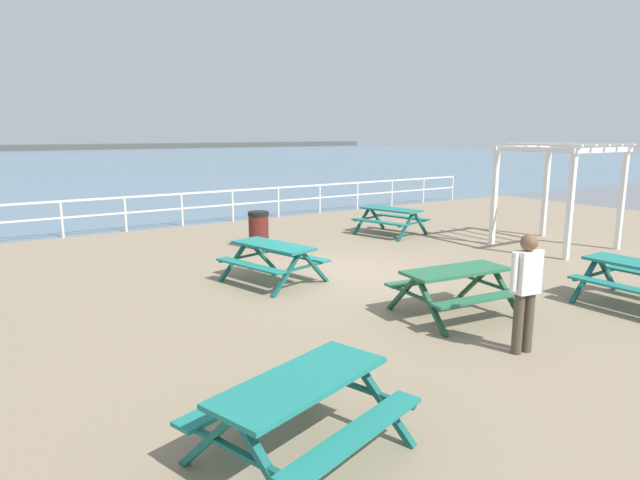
# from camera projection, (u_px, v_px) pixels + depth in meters

# --- Properties ---
(ground_plane) EXTENTS (30.00, 24.00, 0.20)m
(ground_plane) POSITION_uv_depth(u_px,v_px,m) (347.00, 278.00, 11.75)
(ground_plane) COLOR gray
(sea_band) EXTENTS (142.00, 90.00, 0.01)m
(sea_band) POSITION_uv_depth(u_px,v_px,m) (37.00, 162.00, 54.87)
(sea_band) COLOR slate
(sea_band) RESTS_ON ground
(distant_shoreline) EXTENTS (142.00, 6.00, 1.80)m
(distant_shoreline) POSITION_uv_depth(u_px,v_px,m) (4.00, 151.00, 90.03)
(distant_shoreline) COLOR #4C4C47
(distant_shoreline) RESTS_ON ground
(seaward_railing) EXTENTS (23.07, 0.07, 1.08)m
(seaward_railing) POSITION_uv_depth(u_px,v_px,m) (208.00, 201.00, 17.92)
(seaward_railing) COLOR white
(seaward_railing) RESTS_ON ground
(picnic_table_near_right) EXTENTS (1.90, 2.12, 0.80)m
(picnic_table_near_right) POSITION_uv_depth(u_px,v_px,m) (391.00, 215.00, 16.06)
(picnic_table_near_right) COLOR #1E7A70
(picnic_table_near_right) RESTS_ON ground
(picnic_table_mid_centre) EXTENTS (1.96, 1.72, 0.80)m
(picnic_table_mid_centre) POSITION_uv_depth(u_px,v_px,m) (455.00, 281.00, 8.95)
(picnic_table_mid_centre) COLOR #286B47
(picnic_table_mid_centre) RESTS_ON ground
(picnic_table_far_left) EXTENTS (1.90, 2.11, 0.80)m
(picnic_table_far_left) POSITION_uv_depth(u_px,v_px,m) (273.00, 254.00, 10.95)
(picnic_table_far_left) COLOR #1E7A70
(picnic_table_far_left) RESTS_ON ground
(picnic_table_seaward) EXTENTS (2.16, 1.96, 0.80)m
(picnic_table_seaward) POSITION_uv_depth(u_px,v_px,m) (301.00, 398.00, 5.00)
(picnic_table_seaward) COLOR #1E7A70
(picnic_table_seaward) RESTS_ON ground
(visitor) EXTENTS (0.52, 0.28, 1.66)m
(visitor) POSITION_uv_depth(u_px,v_px,m) (526.00, 286.00, 7.33)
(visitor) COLOR #4C4233
(visitor) RESTS_ON ground
(lattice_pergola) EXTENTS (2.47, 2.59, 2.70)m
(lattice_pergola) POSITION_uv_depth(u_px,v_px,m) (559.00, 171.00, 14.07)
(lattice_pergola) COLOR white
(lattice_pergola) RESTS_ON ground
(litter_bin) EXTENTS (0.55, 0.55, 0.95)m
(litter_bin) POSITION_uv_depth(u_px,v_px,m) (259.00, 229.00, 14.27)
(litter_bin) COLOR #591E19
(litter_bin) RESTS_ON ground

